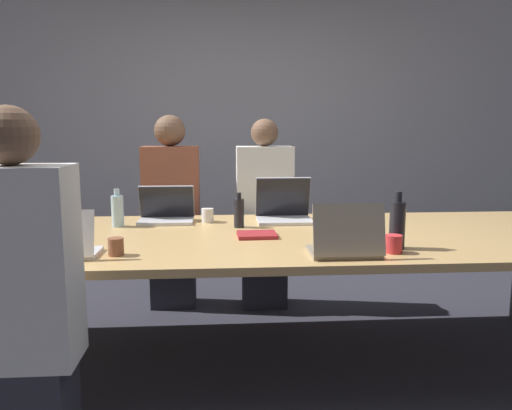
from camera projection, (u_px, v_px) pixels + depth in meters
ground_plane at (253, 359)px, 2.84m from camera, size 24.00×24.00×0.00m
curtain_wall at (237, 118)px, 4.97m from camera, size 12.00×0.06×2.80m
conference_table at (253, 243)px, 2.74m from camera, size 4.05×1.30×0.73m
laptop_near_midright at (346, 241)px, 2.26m from camera, size 0.32×0.25×0.25m
cup_near_midright at (394, 244)px, 2.33m from camera, size 0.08×0.08×0.09m
bottle_near_midright at (397, 224)px, 2.40m from camera, size 0.08×0.08×0.28m
laptop_near_left at (57, 244)px, 2.23m from camera, size 0.35×0.22×0.22m
person_near_left at (21, 304)px, 1.81m from camera, size 0.40×0.24×1.38m
cup_near_left at (116, 247)px, 2.28m from camera, size 0.07×0.07×0.08m
laptop_far_center at (284, 209)px, 3.13m from camera, size 0.35×0.27×0.27m
person_far_center at (264, 217)px, 3.62m from camera, size 0.40×0.24×1.37m
cup_far_center at (324, 214)px, 3.10m from camera, size 0.09×0.09×0.10m
bottle_far_center at (239, 212)px, 2.92m from camera, size 0.06×0.06×0.21m
laptop_far_midleft at (166, 211)px, 3.10m from camera, size 0.34×0.22×0.23m
person_far_midleft at (172, 215)px, 3.63m from camera, size 0.40×0.24×1.40m
cup_far_midleft at (208, 215)px, 3.09m from camera, size 0.07×0.07×0.09m
bottle_far_midleft at (118, 210)px, 2.95m from camera, size 0.07×0.07×0.23m
stapler at (325, 235)px, 2.62m from camera, size 0.10×0.16×0.05m
notebook at (257, 235)px, 2.68m from camera, size 0.21×0.18×0.02m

